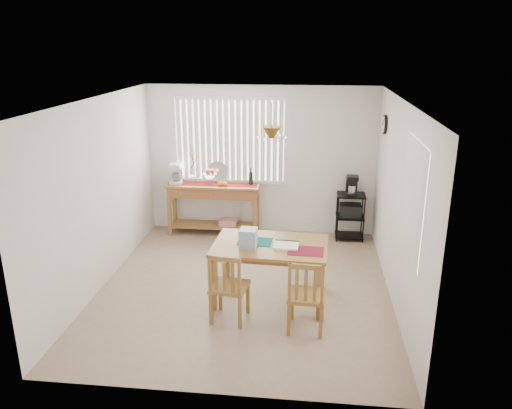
# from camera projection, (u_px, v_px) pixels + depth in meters

# --- Properties ---
(ground) EXTENTS (4.00, 4.50, 0.01)m
(ground) POSITION_uv_depth(u_px,v_px,m) (245.00, 287.00, 7.03)
(ground) COLOR tan
(room_shell) EXTENTS (4.20, 4.70, 2.70)m
(room_shell) POSITION_uv_depth(u_px,v_px,m) (244.00, 170.00, 6.51)
(room_shell) COLOR white
(room_shell) RESTS_ON ground
(sideboard) EXTENTS (1.62, 0.46, 0.91)m
(sideboard) POSITION_uv_depth(u_px,v_px,m) (214.00, 197.00, 8.78)
(sideboard) COLOR olive
(sideboard) RESTS_ON ground
(sideboard_items) EXTENTS (1.54, 0.39, 0.70)m
(sideboard_items) POSITION_uv_depth(u_px,v_px,m) (198.00, 176.00, 8.71)
(sideboard_items) COLOR maroon
(sideboard_items) RESTS_ON sideboard
(wire_cart) EXTENTS (0.48, 0.38, 0.81)m
(wire_cart) POSITION_uv_depth(u_px,v_px,m) (350.00, 212.00, 8.60)
(wire_cart) COLOR black
(wire_cart) RESTS_ON ground
(cart_items) EXTENTS (0.19, 0.23, 0.33)m
(cart_items) POSITION_uv_depth(u_px,v_px,m) (352.00, 186.00, 8.45)
(cart_items) COLOR black
(cart_items) RESTS_ON wire_cart
(dining_table) EXTENTS (1.52, 1.02, 0.79)m
(dining_table) POSITION_uv_depth(u_px,v_px,m) (270.00, 250.00, 6.50)
(dining_table) COLOR olive
(dining_table) RESTS_ON ground
(table_items) EXTENTS (1.13, 0.58, 0.25)m
(table_items) POSITION_uv_depth(u_px,v_px,m) (258.00, 240.00, 6.35)
(table_items) COLOR #125F66
(table_items) RESTS_ON dining_table
(chair_left) EXTENTS (0.48, 0.48, 0.93)m
(chair_left) POSITION_uv_depth(u_px,v_px,m) (229.00, 287.00, 6.06)
(chair_left) COLOR olive
(chair_left) RESTS_ON ground
(chair_right) EXTENTS (0.46, 0.46, 0.93)m
(chair_right) POSITION_uv_depth(u_px,v_px,m) (306.00, 296.00, 5.84)
(chair_right) COLOR olive
(chair_right) RESTS_ON ground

